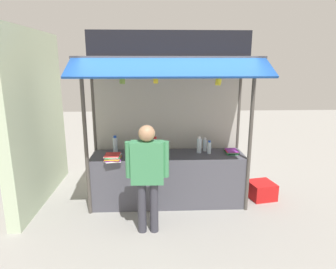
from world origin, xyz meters
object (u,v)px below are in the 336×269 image
Objects in this scene: water_bottle_mid_right at (205,145)px; banana_bunch_rightmost at (156,78)px; water_bottle_front_right at (146,147)px; water_bottle_right at (199,145)px; vendor_person at (147,170)px; water_bottle_rear_center at (115,144)px; water_bottle_center at (155,146)px; magazine_stack_far_right at (113,158)px; magazine_stack_mid_left at (154,157)px; magazine_stack_back_left at (232,152)px; banana_bunch_inner_left at (218,80)px; water_bottle_left at (209,148)px; banana_bunch_inner_right at (122,79)px; plastic_crate at (261,190)px.

banana_bunch_rightmost is (-0.86, -0.60, 1.19)m from water_bottle_mid_right.
water_bottle_right is at bearing 1.20° from water_bottle_front_right.
water_bottle_rear_center is at bearing -60.65° from vendor_person.
vendor_person reaches higher than water_bottle_center.
banana_bunch_rightmost reaches higher than magazine_stack_far_right.
magazine_stack_mid_left is 0.19× the size of vendor_person.
magazine_stack_back_left is 1.37m from banana_bunch_inner_left.
water_bottle_center is at bearing -179.06° from water_bottle_right.
magazine_stack_far_right is at bearing -169.90° from water_bottle_left.
vendor_person is (-0.09, -0.71, 0.05)m from magazine_stack_mid_left.
water_bottle_right is at bearing 174.73° from magazine_stack_back_left.
magazine_stack_mid_left is 0.72m from vendor_person.
magazine_stack_far_right is (-1.55, -0.44, -0.07)m from water_bottle_mid_right.
banana_bunch_inner_right is 0.48m from banana_bunch_rightmost.
water_bottle_center reaches higher than magazine_stack_mid_left.
water_bottle_left is (0.93, -0.04, -0.03)m from water_bottle_center.
water_bottle_center is 0.70× the size of plastic_crate.
water_bottle_left is 1.30m from plastic_crate.
magazine_stack_back_left is (1.47, -0.03, -0.09)m from water_bottle_front_right.
magazine_stack_back_left is 0.17× the size of vendor_person.
water_bottle_right is at bearing -129.87° from vendor_person.
water_bottle_rear_center is (-0.54, 0.14, 0.02)m from water_bottle_front_right.
water_bottle_center is 0.93m from water_bottle_left.
magazine_stack_far_right reaches higher than magazine_stack_mid_left.
water_bottle_center is 1.02× the size of water_bottle_right.
water_bottle_front_right reaches higher than water_bottle_mid_right.
water_bottle_center is 0.28m from magazine_stack_mid_left.
water_bottle_mid_right is at bearing 35.11° from banana_bunch_rightmost.
water_bottle_front_right is 0.92× the size of banana_bunch_inner_right.
water_bottle_mid_right is 0.79× the size of magazine_stack_mid_left.
water_bottle_front_right is 0.84× the size of banana_bunch_inner_left.
water_bottle_right is 0.68× the size of plastic_crate.
water_bottle_front_right is at bearing -178.96° from plastic_crate.
banana_bunch_rightmost reaches higher than magazine_stack_back_left.
banana_bunch_inner_left reaches higher than magazine_stack_mid_left.
plastic_crate is (1.94, 0.29, -0.76)m from magazine_stack_mid_left.
water_bottle_mid_right is 0.93× the size of banana_bunch_rightmost.
water_bottle_left is at bearing -18.82° from water_bottle_right.
water_bottle_center is 0.19× the size of vendor_person.
magazine_stack_back_left is 0.92× the size of magazine_stack_far_right.
plastic_crate is at bearing 0.92° from water_bottle_center.
banana_bunch_inner_left is at bearing -5.58° from magazine_stack_far_right.
water_bottle_mid_right reaches higher than water_bottle_left.
water_bottle_rear_center is 0.95× the size of magazine_stack_mid_left.
water_bottle_left is 0.54× the size of plastic_crate.
water_bottle_mid_right is 0.97m from magazine_stack_mid_left.
water_bottle_rear_center is at bearing 175.12° from magazine_stack_back_left.
banana_bunch_inner_right is 0.63× the size of plastic_crate.
magazine_stack_far_right is at bearing -87.70° from water_bottle_rear_center.
water_bottle_center is 1.33m from banana_bunch_inner_right.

